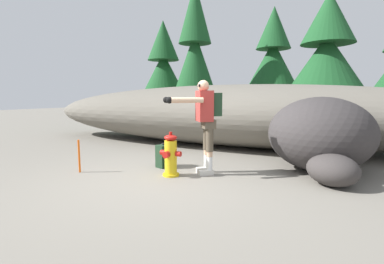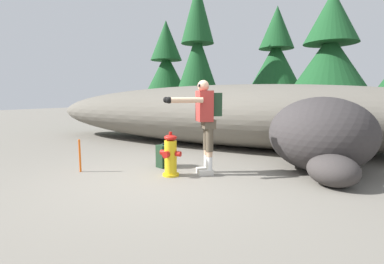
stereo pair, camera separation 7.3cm
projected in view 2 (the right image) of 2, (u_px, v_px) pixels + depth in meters
ground_plane at (168, 181)px, 4.74m from camera, size 56.00×56.00×0.04m
dirt_embankment at (238, 115)px, 8.06m from camera, size 13.15×3.20×1.71m
fire_hydrant at (170, 156)px, 4.97m from camera, size 0.39×0.34×0.77m
utility_worker at (205, 115)px, 5.01m from camera, size 1.00×0.90×1.65m
spare_backpack at (165, 156)px, 5.62m from camera, size 0.34×0.35×0.47m
boulder_large at (321, 134)px, 5.29m from camera, size 2.18×2.25×1.37m
boulder_mid at (333, 170)px, 4.41m from camera, size 1.09×1.09×0.50m
pine_tree_far_left at (166, 67)px, 14.60m from camera, size 2.44×2.44×5.16m
pine_tree_left at (197, 54)px, 12.67m from camera, size 2.22×2.22×6.33m
pine_tree_center at (276, 56)px, 13.40m from camera, size 2.47×2.47×5.52m
pine_tree_right at (330, 53)px, 10.13m from camera, size 2.84×2.84×5.04m
survey_stake at (80, 156)px, 5.24m from camera, size 0.04×0.04×0.60m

